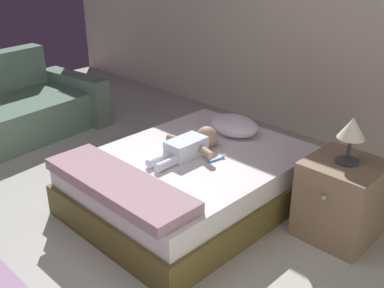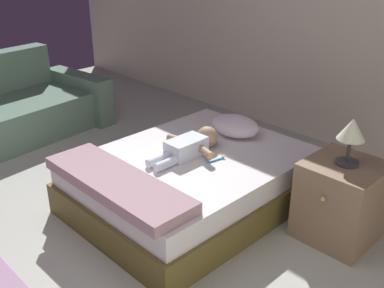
{
  "view_description": "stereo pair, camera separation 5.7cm",
  "coord_description": "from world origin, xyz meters",
  "px_view_note": "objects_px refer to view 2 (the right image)",
  "views": [
    {
      "loc": [
        2.14,
        -0.99,
        1.89
      ],
      "look_at": [
        0.02,
        1.18,
        0.5
      ],
      "focal_mm": 42.6,
      "sensor_mm": 36.0,
      "label": 1
    },
    {
      "loc": [
        2.18,
        -0.95,
        1.89
      ],
      "look_at": [
        0.02,
        1.18,
        0.5
      ],
      "focal_mm": 42.6,
      "sensor_mm": 36.0,
      "label": 2
    }
  ],
  "objects_px": {
    "bed": "(192,181)",
    "nightstand": "(341,201)",
    "pillow": "(235,126)",
    "baby": "(191,145)",
    "toothbrush": "(216,160)",
    "lamp": "(352,133)"
  },
  "relations": [
    {
      "from": "baby",
      "to": "toothbrush",
      "type": "distance_m",
      "value": 0.23
    },
    {
      "from": "lamp",
      "to": "baby",
      "type": "bearing_deg",
      "value": -159.17
    },
    {
      "from": "bed",
      "to": "lamp",
      "type": "xyz_separation_m",
      "value": [
        1.0,
        0.42,
        0.58
      ]
    },
    {
      "from": "nightstand",
      "to": "lamp",
      "type": "distance_m",
      "value": 0.5
    },
    {
      "from": "bed",
      "to": "toothbrush",
      "type": "bearing_deg",
      "value": 23.76
    },
    {
      "from": "nightstand",
      "to": "lamp",
      "type": "xyz_separation_m",
      "value": [
        -0.0,
        0.0,
        0.5
      ]
    },
    {
      "from": "nightstand",
      "to": "lamp",
      "type": "bearing_deg",
      "value": 90.0
    },
    {
      "from": "lamp",
      "to": "toothbrush",
      "type": "bearing_deg",
      "value": -157.34
    },
    {
      "from": "bed",
      "to": "lamp",
      "type": "height_order",
      "value": "lamp"
    },
    {
      "from": "pillow",
      "to": "baby",
      "type": "relative_size",
      "value": 0.66
    },
    {
      "from": "pillow",
      "to": "nightstand",
      "type": "height_order",
      "value": "pillow"
    },
    {
      "from": "pillow",
      "to": "toothbrush",
      "type": "distance_m",
      "value": 0.51
    },
    {
      "from": "toothbrush",
      "to": "nightstand",
      "type": "xyz_separation_m",
      "value": [
        0.82,
        0.34,
        -0.14
      ]
    },
    {
      "from": "bed",
      "to": "nightstand",
      "type": "relative_size",
      "value": 3.07
    },
    {
      "from": "baby",
      "to": "lamp",
      "type": "relative_size",
      "value": 2.04
    },
    {
      "from": "lamp",
      "to": "pillow",
      "type": "bearing_deg",
      "value": 173.66
    },
    {
      "from": "bed",
      "to": "pillow",
      "type": "height_order",
      "value": "pillow"
    },
    {
      "from": "baby",
      "to": "bed",
      "type": "bearing_deg",
      "value": -34.31
    },
    {
      "from": "baby",
      "to": "lamp",
      "type": "height_order",
      "value": "lamp"
    },
    {
      "from": "bed",
      "to": "baby",
      "type": "relative_size",
      "value": 2.67
    },
    {
      "from": "bed",
      "to": "pillow",
      "type": "distance_m",
      "value": 0.61
    },
    {
      "from": "pillow",
      "to": "baby",
      "type": "distance_m",
      "value": 0.51
    }
  ]
}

